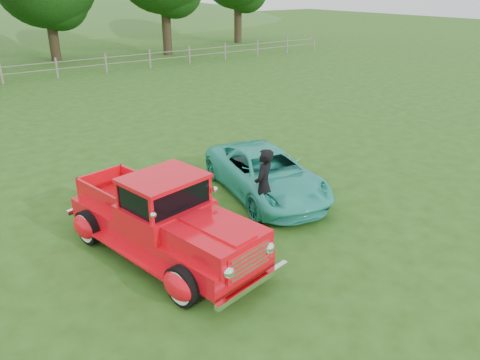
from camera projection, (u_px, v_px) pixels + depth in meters
ground at (235, 258)px, 9.63m from camera, size 140.00×140.00×0.00m
fence_line at (1, 74)px, 25.70m from camera, size 48.00×0.12×1.20m
red_pickup at (164, 220)px, 9.48m from camera, size 2.89×5.22×1.78m
teal_sedan at (266, 173)px, 12.30m from camera, size 2.89×4.70×1.21m
man at (264, 186)px, 10.81m from camera, size 0.78×0.70×1.79m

